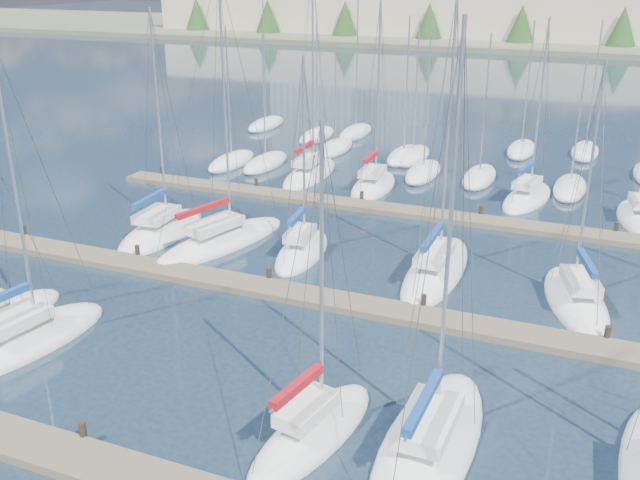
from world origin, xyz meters
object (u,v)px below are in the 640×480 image
at_px(sailboat_o, 373,186).
at_px(sailboat_d, 312,433).
at_px(sailboat_q, 638,218).
at_px(sailboat_c, 25,340).
at_px(sailboat_k, 436,270).
at_px(sailboat_l, 576,300).
at_px(sailboat_j, 302,251).
at_px(sailboat_n, 310,174).
at_px(sailboat_h, 162,231).
at_px(sailboat_e, 430,442).
at_px(sailboat_p, 527,198).
at_px(sailboat_i, 221,241).

height_order(sailboat_o, sailboat_d, sailboat_o).
bearing_deg(sailboat_q, sailboat_c, -139.98).
height_order(sailboat_d, sailboat_q, sailboat_d).
height_order(sailboat_k, sailboat_l, sailboat_k).
xyz_separation_m(sailboat_k, sailboat_j, (-7.54, -0.29, 0.00)).
distance_m(sailboat_l, sailboat_o, 20.48).
bearing_deg(sailboat_n, sailboat_h, -105.25).
height_order(sailboat_l, sailboat_e, sailboat_e).
bearing_deg(sailboat_p, sailboat_e, -79.52).
relative_size(sailboat_k, sailboat_l, 1.23).
bearing_deg(sailboat_d, sailboat_e, 25.44).
xyz_separation_m(sailboat_i, sailboat_p, (15.19, 15.26, -0.00)).
bearing_deg(sailboat_e, sailboat_q, 77.71).
xyz_separation_m(sailboat_l, sailboat_p, (-4.29, 15.43, 0.01)).
bearing_deg(sailboat_j, sailboat_h, 174.85).
distance_m(sailboat_l, sailboat_e, 13.77).
height_order(sailboat_o, sailboat_h, sailboat_o).
bearing_deg(sailboat_l, sailboat_p, 89.45).
xyz_separation_m(sailboat_k, sailboat_p, (2.74, 14.54, 0.00)).
distance_m(sailboat_d, sailboat_q, 30.05).
relative_size(sailboat_h, sailboat_q, 1.33).
xyz_separation_m(sailboat_e, sailboat_d, (-3.83, -1.05, 0.01)).
distance_m(sailboat_c, sailboat_j, 15.31).
distance_m(sailboat_n, sailboat_o, 5.60).
xyz_separation_m(sailboat_n, sailboat_k, (13.37, -14.29, -0.01)).
xyz_separation_m(sailboat_l, sailboat_o, (-14.91, 14.03, 0.02)).
distance_m(sailboat_l, sailboat_q, 14.20).
distance_m(sailboat_k, sailboat_c, 20.04).
bearing_deg(sailboat_o, sailboat_k, -62.25).
bearing_deg(sailboat_n, sailboat_d, -69.44).
bearing_deg(sailboat_n, sailboat_j, -71.22).
distance_m(sailboat_k, sailboat_j, 7.55).
distance_m(sailboat_i, sailboat_d, 18.77).
relative_size(sailboat_e, sailboat_h, 1.07).
xyz_separation_m(sailboat_i, sailboat_o, (4.57, 13.86, 0.00)).
height_order(sailboat_k, sailboat_p, sailboat_k).
bearing_deg(sailboat_j, sailboat_i, 177.88).
height_order(sailboat_p, sailboat_e, sailboat_e).
height_order(sailboat_n, sailboat_l, sailboat_n).
relative_size(sailboat_k, sailboat_q, 1.45).
xyz_separation_m(sailboat_e, sailboat_h, (-19.92, 13.56, -0.00)).
distance_m(sailboat_i, sailboat_p, 21.53).
relative_size(sailboat_k, sailboat_i, 0.93).
height_order(sailboat_p, sailboat_o, sailboat_o).
relative_size(sailboat_i, sailboat_p, 1.25).
relative_size(sailboat_i, sailboat_h, 1.16).
bearing_deg(sailboat_k, sailboat_j, -178.37).
height_order(sailboat_l, sailboat_p, sailboat_p).
distance_m(sailboat_c, sailboat_e, 17.64).
distance_m(sailboat_l, sailboat_i, 19.48).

